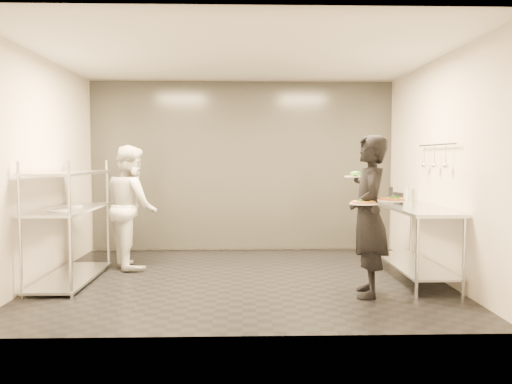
{
  "coord_description": "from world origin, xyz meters",
  "views": [
    {
      "loc": [
        0.0,
        -6.21,
        1.54
      ],
      "look_at": [
        0.18,
        0.14,
        1.1
      ],
      "focal_mm": 35.0,
      "sensor_mm": 36.0,
      "label": 1
    }
  ],
  "objects_px": {
    "pass_rack": "(69,220)",
    "bottle_dark": "(391,194)",
    "prep_counter": "(414,230)",
    "salad_plate": "(355,175)",
    "bottle_clear": "(407,194)",
    "pizza_plate_far": "(392,200)",
    "bottle_green": "(412,198)",
    "waiter": "(369,216)",
    "pizza_plate_near": "(363,203)",
    "pos_monitor": "(398,198)",
    "chef": "(132,206)"
  },
  "relations": [
    {
      "from": "pizza_plate_far",
      "to": "pos_monitor",
      "type": "relative_size",
      "value": 1.39
    },
    {
      "from": "pass_rack",
      "to": "bottle_green",
      "type": "xyz_separation_m",
      "value": [
        4.26,
        -0.1,
        0.27
      ]
    },
    {
      "from": "prep_counter",
      "to": "bottle_dark",
      "type": "xyz_separation_m",
      "value": [
        -0.07,
        0.8,
        0.4
      ]
    },
    {
      "from": "pizza_plate_far",
      "to": "bottle_dark",
      "type": "xyz_separation_m",
      "value": [
        0.51,
        1.74,
        -0.07
      ]
    },
    {
      "from": "pass_rack",
      "to": "pizza_plate_far",
      "type": "relative_size",
      "value": 5.16
    },
    {
      "from": "pizza_plate_far",
      "to": "chef",
      "type": "bearing_deg",
      "value": 151.43
    },
    {
      "from": "pass_rack",
      "to": "prep_counter",
      "type": "bearing_deg",
      "value": 0.03
    },
    {
      "from": "prep_counter",
      "to": "waiter",
      "type": "height_order",
      "value": "waiter"
    },
    {
      "from": "pass_rack",
      "to": "pizza_plate_far",
      "type": "distance_m",
      "value": 3.88
    },
    {
      "from": "pizza_plate_far",
      "to": "bottle_clear",
      "type": "xyz_separation_m",
      "value": [
        0.74,
        1.74,
        -0.07
      ]
    },
    {
      "from": "pos_monitor",
      "to": "bottle_green",
      "type": "distance_m",
      "value": 0.41
    },
    {
      "from": "bottle_clear",
      "to": "salad_plate",
      "type": "bearing_deg",
      "value": -129.17
    },
    {
      "from": "pizza_plate_far",
      "to": "bottle_dark",
      "type": "bearing_deg",
      "value": 73.71
    },
    {
      "from": "pizza_plate_near",
      "to": "chef",
      "type": "bearing_deg",
      "value": 148.5
    },
    {
      "from": "pizza_plate_near",
      "to": "bottle_dark",
      "type": "relative_size",
      "value": 1.45
    },
    {
      "from": "bottle_green",
      "to": "waiter",
      "type": "bearing_deg",
      "value": -137.11
    },
    {
      "from": "pass_rack",
      "to": "pos_monitor",
      "type": "xyz_separation_m",
      "value": [
        4.21,
        0.3,
        0.23
      ]
    },
    {
      "from": "waiter",
      "to": "salad_plate",
      "type": "relative_size",
      "value": 7.1
    },
    {
      "from": "salad_plate",
      "to": "pizza_plate_near",
      "type": "bearing_deg",
      "value": -92.67
    },
    {
      "from": "pass_rack",
      "to": "waiter",
      "type": "relative_size",
      "value": 0.89
    },
    {
      "from": "pizza_plate_near",
      "to": "pizza_plate_far",
      "type": "distance_m",
      "value": 0.32
    },
    {
      "from": "pizza_plate_far",
      "to": "pos_monitor",
      "type": "distance_m",
      "value": 1.32
    },
    {
      "from": "pizza_plate_near",
      "to": "salad_plate",
      "type": "height_order",
      "value": "salad_plate"
    },
    {
      "from": "waiter",
      "to": "chef",
      "type": "distance_m",
      "value": 3.33
    },
    {
      "from": "pass_rack",
      "to": "bottle_clear",
      "type": "relative_size",
      "value": 8.2
    },
    {
      "from": "waiter",
      "to": "salad_plate",
      "type": "distance_m",
      "value": 0.54
    },
    {
      "from": "pos_monitor",
      "to": "bottle_green",
      "type": "xyz_separation_m",
      "value": [
        0.05,
        -0.41,
        0.04
      ]
    },
    {
      "from": "chef",
      "to": "pizza_plate_near",
      "type": "relative_size",
      "value": 5.79
    },
    {
      "from": "pizza_plate_far",
      "to": "pizza_plate_near",
      "type": "bearing_deg",
      "value": -175.73
    },
    {
      "from": "bottle_clear",
      "to": "pass_rack",
      "type": "bearing_deg",
      "value": -169.88
    },
    {
      "from": "pos_monitor",
      "to": "pizza_plate_far",
      "type": "bearing_deg",
      "value": -116.47
    },
    {
      "from": "prep_counter",
      "to": "bottle_clear",
      "type": "bearing_deg",
      "value": 78.23
    },
    {
      "from": "waiter",
      "to": "bottle_clear",
      "type": "bearing_deg",
      "value": 156.72
    },
    {
      "from": "bottle_dark",
      "to": "waiter",
      "type": "bearing_deg",
      "value": -114.46
    },
    {
      "from": "prep_counter",
      "to": "bottle_clear",
      "type": "height_order",
      "value": "bottle_clear"
    },
    {
      "from": "bottle_green",
      "to": "bottle_dark",
      "type": "height_order",
      "value": "bottle_green"
    },
    {
      "from": "pizza_plate_far",
      "to": "pos_monitor",
      "type": "bearing_deg",
      "value": 69.76
    },
    {
      "from": "pass_rack",
      "to": "bottle_dark",
      "type": "height_order",
      "value": "pass_rack"
    },
    {
      "from": "prep_counter",
      "to": "salad_plate",
      "type": "bearing_deg",
      "value": -151.61
    },
    {
      "from": "chef",
      "to": "bottle_dark",
      "type": "xyz_separation_m",
      "value": [
        3.66,
        0.02,
        0.17
      ]
    },
    {
      "from": "chef",
      "to": "salad_plate",
      "type": "distance_m",
      "value": 3.16
    },
    {
      "from": "pass_rack",
      "to": "bottle_green",
      "type": "distance_m",
      "value": 4.27
    },
    {
      "from": "bottle_green",
      "to": "pos_monitor",
      "type": "bearing_deg",
      "value": 96.91
    },
    {
      "from": "prep_counter",
      "to": "bottle_dark",
      "type": "height_order",
      "value": "bottle_dark"
    },
    {
      "from": "waiter",
      "to": "chef",
      "type": "height_order",
      "value": "waiter"
    },
    {
      "from": "prep_counter",
      "to": "pizza_plate_far",
      "type": "relative_size",
      "value": 5.8
    },
    {
      "from": "salad_plate",
      "to": "bottle_green",
      "type": "xyz_separation_m",
      "value": [
        0.8,
        0.36,
        -0.3
      ]
    },
    {
      "from": "salad_plate",
      "to": "pos_monitor",
      "type": "distance_m",
      "value": 1.12
    },
    {
      "from": "pizza_plate_near",
      "to": "bottle_green",
      "type": "bearing_deg",
      "value": 46.28
    },
    {
      "from": "pizza_plate_far",
      "to": "bottle_green",
      "type": "distance_m",
      "value": 0.98
    }
  ]
}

